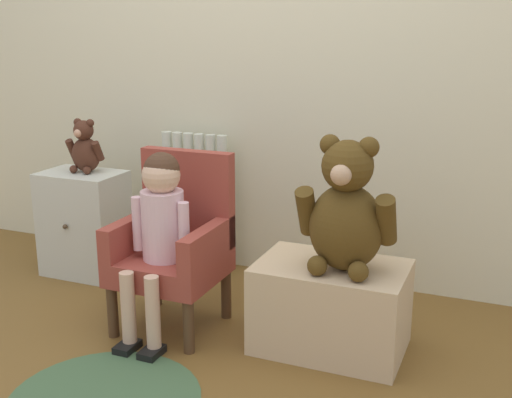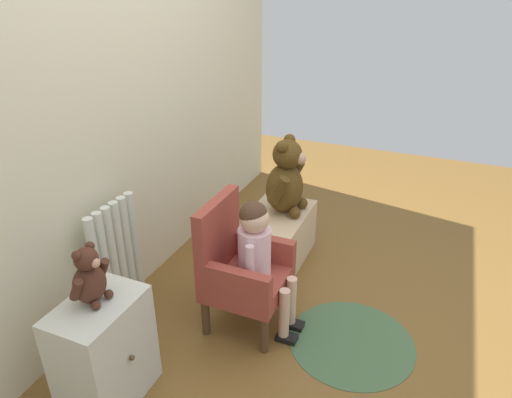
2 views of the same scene
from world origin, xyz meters
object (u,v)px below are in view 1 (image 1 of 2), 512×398
at_px(child_armchair, 175,243).
at_px(small_teddy_bear, 85,149).
at_px(low_bench, 331,307).
at_px(large_teddy_bear, 346,213).
at_px(child_figure, 159,218).
at_px(radiator, 195,202).
at_px(small_dresser, 85,223).

relative_size(child_armchair, small_teddy_bear, 2.75).
xyz_separation_m(low_bench, small_teddy_bear, (-1.35, 0.31, 0.47)).
distance_m(low_bench, large_teddy_bear, 0.40).
bearing_deg(child_figure, child_armchair, 90.00).
xyz_separation_m(child_armchair, large_teddy_bear, (0.72, 0.00, 0.21)).
bearing_deg(small_teddy_bear, child_armchair, -26.57).
distance_m(radiator, large_teddy_bear, 1.15).
bearing_deg(small_dresser, large_teddy_bear, -12.64).
distance_m(radiator, small_dresser, 0.56).
xyz_separation_m(radiator, small_dresser, (-0.48, -0.29, -0.09)).
bearing_deg(low_bench, child_figure, -167.72).
bearing_deg(low_bench, large_teddy_bear, -27.92).
xyz_separation_m(radiator, child_armchair, (0.23, -0.61, 0.01)).
xyz_separation_m(child_figure, large_teddy_bear, (0.72, 0.12, 0.07)).
bearing_deg(small_dresser, child_figure, -31.66).
height_order(radiator, child_figure, child_figure).
bearing_deg(child_armchair, low_bench, 2.61).
distance_m(radiator, child_armchair, 0.65).
height_order(large_teddy_bear, small_teddy_bear, large_teddy_bear).
bearing_deg(small_teddy_bear, low_bench, -13.07).
bearing_deg(child_figure, large_teddy_bear, 9.14).
relative_size(radiator, small_teddy_bear, 2.68).
bearing_deg(radiator, child_armchair, -69.47).
relative_size(child_armchair, low_bench, 1.27).
height_order(radiator, small_teddy_bear, small_teddy_bear).
height_order(small_dresser, child_figure, child_figure).
bearing_deg(child_figure, radiator, 107.51).
relative_size(small_dresser, child_figure, 0.70).
relative_size(radiator, child_armchair, 0.97).
distance_m(child_armchair, low_bench, 0.69).
bearing_deg(large_teddy_bear, low_bench, 152.08).
bearing_deg(low_bench, small_teddy_bear, 166.93).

